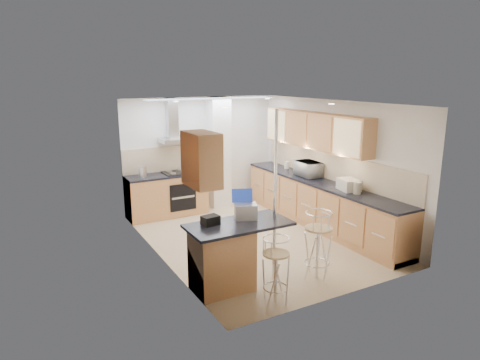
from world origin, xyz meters
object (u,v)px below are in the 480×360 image
microwave (308,169)px  bar_stool_end (318,245)px  laptop (246,211)px  bar_stool_near (276,270)px  bread_bin (349,185)px

microwave → bar_stool_end: microwave is taller
laptop → bar_stool_end: size_ratio=0.31×
microwave → bar_stool_near: 3.63m
laptop → bar_stool_near: (0.01, -0.79, -0.59)m
bread_bin → bar_stool_end: bearing=-133.5°
microwave → bread_bin: size_ratio=1.43×
bar_stool_near → bar_stool_end: size_ratio=0.89×
bar_stool_end → bread_bin: bearing=-27.7°
microwave → laptop: size_ratio=1.77×
laptop → bar_stool_near: size_ratio=0.34×
laptop → bar_stool_near: bearing=-65.9°
laptop → bread_bin: bearing=35.8°
bread_bin → laptop: bearing=-155.3°
laptop → bread_bin: 2.52m
laptop → bread_bin: laptop is taller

